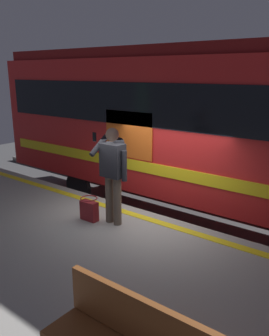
% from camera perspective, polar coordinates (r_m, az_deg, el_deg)
% --- Properties ---
extents(ground_plane, '(25.09, 25.09, 0.00)m').
position_cam_1_polar(ground_plane, '(7.13, 2.05, -14.78)').
color(ground_plane, '#3D3D3F').
extents(platform, '(14.10, 4.11, 1.04)m').
position_cam_1_polar(platform, '(5.57, -11.10, -18.32)').
color(platform, gray).
rests_on(platform, ground).
extents(safety_line, '(13.82, 0.16, 0.01)m').
position_cam_1_polar(safety_line, '(6.45, 0.56, -7.81)').
color(safety_line, yellow).
rests_on(safety_line, platform).
extents(track_rail_near, '(18.33, 0.08, 0.16)m').
position_cam_1_polar(track_rail_near, '(8.34, 8.80, -9.64)').
color(track_rail_near, slate).
rests_on(track_rail_near, ground).
extents(track_rail_far, '(18.33, 0.08, 0.16)m').
position_cam_1_polar(track_rail_far, '(9.52, 13.07, -6.61)').
color(track_rail_far, slate).
rests_on(track_rail_far, ground).
extents(train_carriage, '(13.47, 3.07, 3.97)m').
position_cam_1_polar(train_carriage, '(7.81, 20.14, 6.66)').
color(train_carriage, red).
rests_on(train_carriage, ground).
extents(passenger, '(0.57, 0.55, 1.67)m').
position_cam_1_polar(passenger, '(5.86, -3.50, -0.04)').
color(passenger, brown).
rests_on(passenger, platform).
extents(handbag, '(0.33, 0.30, 0.42)m').
position_cam_1_polar(handbag, '(6.27, -7.42, -6.74)').
color(handbag, maroon).
rests_on(handbag, platform).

